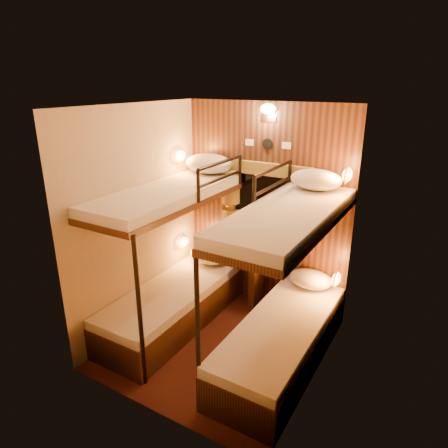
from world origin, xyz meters
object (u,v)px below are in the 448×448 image
Objects in this scene: bottle_left at (249,246)px; bunk_left at (172,279)px; bottle_right at (267,253)px; bunk_right at (283,312)px; table at (257,276)px.

bunk_left is at bearing -121.85° from bottle_left.
bunk_left is 0.99m from bottle_left.
bottle_left reaches higher than bottle_right.
table is (-0.65, 0.78, -0.14)m from bunk_right.
bunk_right is 2.90× the size of table.
bottle_right is (0.76, 0.79, 0.18)m from bunk_left.
table is 3.06× the size of bottle_right.
bunk_right is at bearing 0.00° from bunk_left.
bottle_right is (0.11, 0.01, 0.33)m from table.
bunk_left is 1.30m from bunk_right.
bunk_left reaches higher than table.
bottle_right is at bearing -7.77° from bottle_left.
bottle_right is (-0.54, 0.79, 0.18)m from bunk_right.
bottle_left is (0.51, 0.83, 0.20)m from bunk_left.
bunk_right is at bearing -55.88° from bottle_right.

